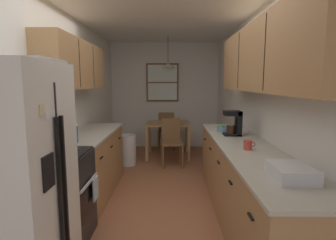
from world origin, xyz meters
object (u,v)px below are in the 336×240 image
Objects in this scene: microwave_over_range at (36,76)px; coffee_maker at (235,123)px; dining_chair_far at (167,129)px; dish_rack at (292,172)px; dining_chair_near at (171,140)px; storage_canister at (72,134)px; stove_range at (55,197)px; refrigerator at (12,188)px; mug_by_coffeemaker at (248,145)px; fruit_bowl at (226,129)px; dining_table at (168,128)px; trash_bin at (127,150)px.

coffee_maker is (2.10, 1.01, -0.58)m from microwave_over_range.
dish_rack is (0.98, -4.45, 0.45)m from dining_chair_far.
dining_chair_near is 4.17× the size of storage_canister.
stove_range is 3.36× the size of coffee_maker.
refrigerator is at bearing -176.72° from dish_rack.
mug_by_coffeemaker is at bearing -75.79° from dining_chair_far.
mug_by_coffeemaker is (-0.04, -0.77, -0.12)m from coffee_maker.
mug_by_coffeemaker is 0.37× the size of dish_rack.
mug_by_coffeemaker is at bearing -89.38° from fruit_bowl.
microwave_over_range is at bearing 164.03° from dish_rack.
fruit_bowl is at bearing -65.56° from dining_table.
dining_chair_far is (-0.11, 1.26, 0.00)m from dining_chair_near.
trash_bin is at bearing 118.48° from dish_rack.
microwave_over_range is 2.94m from trash_bin.
dining_table is 1.06m from trash_bin.
mug_by_coffeemaker is 0.49× the size of fruit_bowl.
dish_rack reaches higher than dining_chair_far.
fruit_bowl is (0.90, -2.52, 0.44)m from dining_chair_far.
fruit_bowl is (1.95, 0.76, -0.07)m from storage_canister.
microwave_over_range reaches higher than dining_chair_near.
refrigerator is 4.69m from dining_chair_far.
mug_by_coffeemaker is 0.86m from dish_rack.
dining_chair_far is 7.17× the size of mug_by_coffeemaker.
dining_chair_near is at bearing 118.09° from coffee_maker.
dish_rack is (2.03, -1.16, -0.06)m from storage_canister.
microwave_over_range is 3.57m from dining_table.
fruit_bowl is (1.94, 1.32, 0.46)m from stove_range.
storage_canister is (-0.30, -2.03, 0.71)m from trash_bin.
dining_table is 2.68× the size of dish_rack.
dining_chair_far is at bearing 109.60° from fruit_bowl.
mug_by_coffeemaker reaches higher than fruit_bowl.
coffee_maker reaches higher than dish_rack.
dining_chair_near is 3.49× the size of fruit_bowl.
dining_chair_near is at bearing 108.88° from mug_by_coffeemaker.
microwave_over_range is at bearing -101.08° from storage_canister.
stove_range is 4.27× the size of fruit_bowl.
dining_chair_near is at bearing 60.16° from storage_canister.
storage_canister is at bearing -119.84° from dining_chair_near.
dining_chair_near is 1.86m from coffee_maker.
dining_chair_far is at bearing 108.54° from coffee_maker.
fruit_bowl reaches higher than dining_table.
refrigerator reaches higher than dining_chair_far.
dining_chair_far is (-0.04, 0.63, -0.12)m from dining_table.
refrigerator reaches higher than coffee_maker.
storage_canister is 2.09m from fruit_bowl.
fruit_bowl reaches higher than dining_chair_near.
storage_canister reaches higher than dining_chair_far.
stove_range reaches higher than mug_by_coffeemaker.
microwave_over_range is (-0.15, 0.73, 0.79)m from refrigerator.
storage_canister is 2.05m from coffee_maker.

